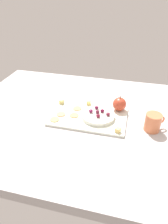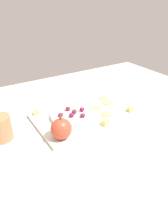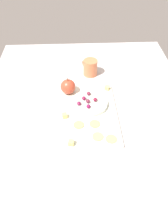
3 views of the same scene
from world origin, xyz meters
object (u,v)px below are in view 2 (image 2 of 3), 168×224
Objects in this scene: cracker_1 at (108,103)px; grape_5 at (83,115)px; cheese_cube_2 at (37,112)px; platter at (85,116)px; apple_whole at (61,129)px; grape_3 at (75,112)px; cracker_3 at (104,98)px; grape_1 at (82,109)px; cracker_2 at (106,114)px; serving_dish at (72,115)px; grape_0 at (72,115)px; cheese_cube_1 at (131,109)px; cheese_cube_0 at (105,123)px; cracker_0 at (96,108)px; grape_4 at (61,115)px; grape_2 at (68,109)px; cup at (0,128)px.

cracker_1 is 18.75cm from grape_5.
platter is at bearing -33.08° from cheese_cube_2.
apple_whole is 3.55× the size of grape_3.
grape_1 is (-16.55, -7.86, 2.55)cm from cracker_3.
apple_whole reaches higher than cracker_2.
serving_dish is 8.30× the size of grape_0.
cheese_cube_1 reaches higher than cracker_3.
platter is at bearing 149.98° from cracker_2.
cracker_0 is at bearing 69.92° from cheese_cube_0.
cracker_1 is at bearing 107.29° from cheese_cube_1.
grape_4 is (-23.90, -2.25, 2.52)cm from cracker_1.
cracker_3 is 21.56cm from grape_2.
grape_1 is (-8.43, 4.70, 2.55)cm from cracker_2.
cheese_cube_0 is at bearing -125.21° from cracker_3.
cheese_cube_1 is at bearing -28.17° from cheese_cube_2.
grape_3 is at bearing 160.13° from cracker_2.
grape_3 reaches higher than cracker_0.
cheese_cube_1 is at bearing -20.48° from serving_dish.
platter is at bearing 156.76° from cheese_cube_1.
apple_whole is 19.19cm from cheese_cube_2.
cup is at bearing -179.86° from cracker_1.
grape_0 and grape_2 have the same top height.
apple_whole reaches higher than grape_2.
cracker_1 is at bearing 49.02° from cheese_cube_0.
cracker_1 is 45.18cm from cup.
serving_dish is at bearing 124.05° from cheese_cube_0.
cracker_0 is 2.23× the size of grape_0.
cheese_cube_0 is 0.46× the size of cracker_2.
grape_2 is (-4.35, 3.16, -0.02)cm from grape_1.
serving_dish is 3.34cm from grape_0.
grape_2 is (8.97, 12.26, -0.81)cm from apple_whole.
grape_1 is at bearing 34.33° from apple_whole.
grape_3 is at bearing 179.85° from platter.
cup is (-26.09, 2.15, 2.08)cm from serving_dish.
cheese_cube_0 is at bearing -41.80° from grape_4.
cheese_cube_1 and cheese_cube_2 have the same top height.
grape_3 is at bearing 161.10° from cheese_cube_1.
grape_4 is (-4.90, 0.01, 1.78)cm from serving_dish.
grape_0 is (-9.05, 8.70, 1.69)cm from cheese_cube_0.
cheese_cube_2 is at bearing 176.32° from cracker_3.
apple_whole is 16.14cm from grape_1.
cup reaches higher than cheese_cube_2.
cheese_cube_0 is 17.63cm from cracker_1.
cheese_cube_1 is 1.04× the size of grape_0.
apple_whole is 10.59cm from grape_4.
serving_dish is at bearing 121.37° from grape_3.
grape_5 is at bearing -148.61° from cracker_0.
platter is at bearing -151.80° from cracker_3.
apple_whole reaches higher than cracker_3.
platter is at bearing -10.13° from serving_dish.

